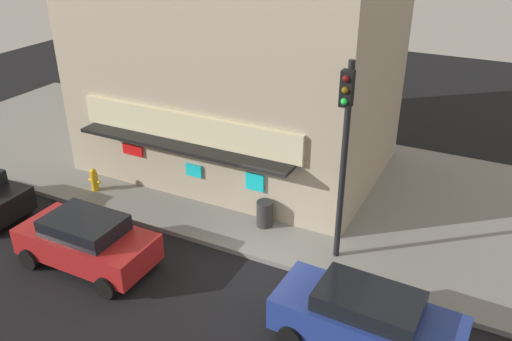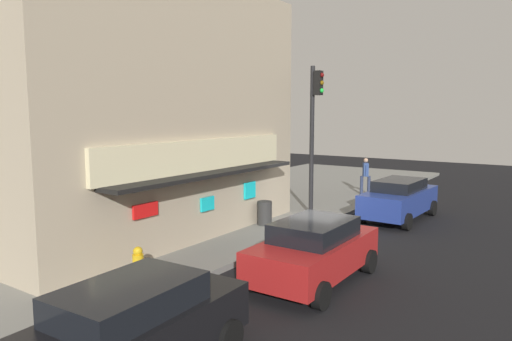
{
  "view_description": "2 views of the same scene",
  "coord_description": "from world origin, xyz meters",
  "px_view_note": "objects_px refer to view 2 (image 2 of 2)",
  "views": [
    {
      "loc": [
        5.69,
        -11.55,
        9.58
      ],
      "look_at": [
        -1.43,
        2.61,
        1.61
      ],
      "focal_mm": 36.86,
      "sensor_mm": 36.0,
      "label": 1
    },
    {
      "loc": [
        -14.94,
        -7.67,
        4.32
      ],
      "look_at": [
        -1.0,
        1.84,
        2.23
      ],
      "focal_mm": 33.05,
      "sensor_mm": 36.0,
      "label": 2
    }
  ],
  "objects_px": {
    "pedestrian": "(365,174)",
    "traffic_light": "(314,121)",
    "trash_can": "(265,213)",
    "parked_car_black": "(130,330)",
    "parked_car_blue": "(399,199)",
    "fire_hydrant": "(138,264)",
    "parked_car_red": "(314,250)"
  },
  "relations": [
    {
      "from": "pedestrian",
      "to": "traffic_light",
      "type": "bearing_deg",
      "value": -179.91
    },
    {
      "from": "trash_can",
      "to": "parked_car_black",
      "type": "relative_size",
      "value": 0.2
    },
    {
      "from": "parked_car_blue",
      "to": "fire_hydrant",
      "type": "bearing_deg",
      "value": 165.06
    },
    {
      "from": "traffic_light",
      "to": "fire_hydrant",
      "type": "bearing_deg",
      "value": -179.89
    },
    {
      "from": "traffic_light",
      "to": "parked_car_black",
      "type": "relative_size",
      "value": 1.36
    },
    {
      "from": "traffic_light",
      "to": "fire_hydrant",
      "type": "height_order",
      "value": "traffic_light"
    },
    {
      "from": "fire_hydrant",
      "to": "parked_car_black",
      "type": "distance_m",
      "value": 4.15
    },
    {
      "from": "traffic_light",
      "to": "parked_car_blue",
      "type": "distance_m",
      "value": 4.64
    },
    {
      "from": "pedestrian",
      "to": "parked_car_black",
      "type": "height_order",
      "value": "pedestrian"
    },
    {
      "from": "parked_car_red",
      "to": "trash_can",
      "type": "bearing_deg",
      "value": 46.36
    },
    {
      "from": "trash_can",
      "to": "parked_car_blue",
      "type": "bearing_deg",
      "value": -39.18
    },
    {
      "from": "parked_car_red",
      "to": "parked_car_blue",
      "type": "xyz_separation_m",
      "value": [
        8.26,
        0.44,
        0.02
      ]
    },
    {
      "from": "parked_car_red",
      "to": "parked_car_blue",
      "type": "height_order",
      "value": "parked_car_blue"
    },
    {
      "from": "trash_can",
      "to": "parked_car_black",
      "type": "bearing_deg",
      "value": -158.99
    },
    {
      "from": "parked_car_black",
      "to": "traffic_light",
      "type": "bearing_deg",
      "value": 13.98
    },
    {
      "from": "fire_hydrant",
      "to": "trash_can",
      "type": "bearing_deg",
      "value": 5.51
    },
    {
      "from": "pedestrian",
      "to": "fire_hydrant",
      "type": "bearing_deg",
      "value": -179.89
    },
    {
      "from": "pedestrian",
      "to": "parked_car_black",
      "type": "bearing_deg",
      "value": -170.38
    },
    {
      "from": "fire_hydrant",
      "to": "parked_car_black",
      "type": "height_order",
      "value": "parked_car_black"
    },
    {
      "from": "traffic_light",
      "to": "pedestrian",
      "type": "distance_m",
      "value": 6.38
    },
    {
      "from": "parked_car_red",
      "to": "traffic_light",
      "type": "bearing_deg",
      "value": 27.69
    },
    {
      "from": "traffic_light",
      "to": "parked_car_black",
      "type": "bearing_deg",
      "value": -166.02
    },
    {
      "from": "pedestrian",
      "to": "parked_car_black",
      "type": "relative_size",
      "value": 0.42
    },
    {
      "from": "fire_hydrant",
      "to": "pedestrian",
      "type": "height_order",
      "value": "pedestrian"
    },
    {
      "from": "parked_car_blue",
      "to": "traffic_light",
      "type": "bearing_deg",
      "value": 120.68
    },
    {
      "from": "traffic_light",
      "to": "pedestrian",
      "type": "height_order",
      "value": "traffic_light"
    },
    {
      "from": "parked_car_red",
      "to": "parked_car_black",
      "type": "bearing_deg",
      "value": 176.12
    },
    {
      "from": "traffic_light",
      "to": "pedestrian",
      "type": "bearing_deg",
      "value": 0.09
    },
    {
      "from": "traffic_light",
      "to": "parked_car_black",
      "type": "distance_m",
      "value": 12.9
    },
    {
      "from": "trash_can",
      "to": "parked_car_blue",
      "type": "relative_size",
      "value": 0.2
    },
    {
      "from": "trash_can",
      "to": "parked_car_blue",
      "type": "distance_m",
      "value": 5.7
    },
    {
      "from": "traffic_light",
      "to": "parked_car_black",
      "type": "height_order",
      "value": "traffic_light"
    }
  ]
}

